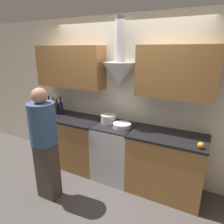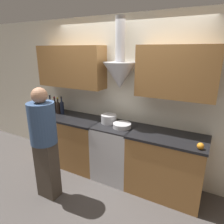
{
  "view_description": "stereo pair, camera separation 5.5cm",
  "coord_description": "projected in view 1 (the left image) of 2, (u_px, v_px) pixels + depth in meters",
  "views": [
    {
      "loc": [
        1.32,
        -2.34,
        2.09
      ],
      "look_at": [
        0.0,
        0.22,
        1.18
      ],
      "focal_mm": 32.0,
      "sensor_mm": 36.0,
      "label": 1
    },
    {
      "loc": [
        1.37,
        -2.31,
        2.09
      ],
      "look_at": [
        0.0,
        0.22,
        1.18
      ],
      "focal_mm": 32.0,
      "sensor_mm": 36.0,
      "label": 2
    }
  ],
  "objects": [
    {
      "name": "counter_left",
      "position": [
        70.0,
        140.0,
        3.74
      ],
      "size": [
        1.3,
        0.62,
        0.93
      ],
      "color": "#9E6B38",
      "rests_on": "ground_plane"
    },
    {
      "name": "counter_right",
      "position": [
        165.0,
        164.0,
        2.95
      ],
      "size": [
        1.08,
        0.62,
        0.93
      ],
      "color": "#9E6B38",
      "rests_on": "ground_plane"
    },
    {
      "name": "wine_bottle_4",
      "position": [
        61.0,
        107.0,
        3.67
      ],
      "size": [
        0.07,
        0.07,
        0.34
      ],
      "color": "black",
      "rests_on": "counter_left"
    },
    {
      "name": "stock_pot",
      "position": [
        109.0,
        119.0,
        3.26
      ],
      "size": [
        0.25,
        0.25,
        0.14
      ],
      "color": "silver",
      "rests_on": "stove_range"
    },
    {
      "name": "person_foreground_left",
      "position": [
        44.0,
        141.0,
        2.73
      ],
      "size": [
        0.36,
        0.36,
        1.63
      ],
      "color": "#473D33",
      "rests_on": "ground_plane"
    },
    {
      "name": "orange_fruit",
      "position": [
        201.0,
        145.0,
        2.43
      ],
      "size": [
        0.08,
        0.08,
        0.08
      ],
      "color": "orange",
      "rests_on": "counter_right"
    },
    {
      "name": "wine_bottle_1",
      "position": [
        49.0,
        106.0,
        3.8
      ],
      "size": [
        0.07,
        0.07,
        0.33
      ],
      "color": "black",
      "rests_on": "counter_left"
    },
    {
      "name": "ground_plane",
      "position": [
        106.0,
        186.0,
        3.19
      ],
      "size": [
        12.0,
        12.0,
        0.0
      ],
      "primitive_type": "plane",
      "color": "#4C4744"
    },
    {
      "name": "wine_bottle_3",
      "position": [
        57.0,
        107.0,
        3.71
      ],
      "size": [
        0.08,
        0.08,
        0.31
      ],
      "color": "black",
      "rests_on": "counter_left"
    },
    {
      "name": "wine_bottle_2",
      "position": [
        54.0,
        106.0,
        3.76
      ],
      "size": [
        0.07,
        0.07,
        0.31
      ],
      "color": "black",
      "rests_on": "counter_left"
    },
    {
      "name": "mixing_bowl",
      "position": [
        122.0,
        125.0,
        3.08
      ],
      "size": [
        0.28,
        0.28,
        0.07
      ],
      "color": "silver",
      "rests_on": "stove_range"
    },
    {
      "name": "wine_bottle_0",
      "position": [
        45.0,
        104.0,
        3.82
      ],
      "size": [
        0.08,
        0.08,
        0.37
      ],
      "color": "black",
      "rests_on": "counter_left"
    },
    {
      "name": "wall_back",
      "position": [
        120.0,
        89.0,
        3.27
      ],
      "size": [
        8.4,
        0.53,
        2.6
      ],
      "color": "silver",
      "rests_on": "ground_plane"
    },
    {
      "name": "stove_range",
      "position": [
        115.0,
        151.0,
        3.32
      ],
      "size": [
        0.62,
        0.6,
        0.93
      ],
      "color": "silver",
      "rests_on": "ground_plane"
    }
  ]
}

